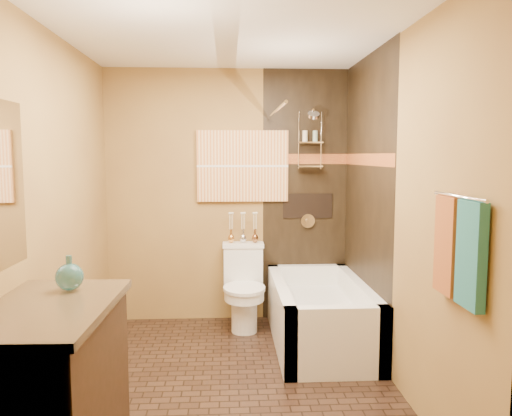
{
  "coord_description": "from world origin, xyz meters",
  "views": [
    {
      "loc": [
        -0.0,
        -3.47,
        1.65
      ],
      "look_at": [
        0.22,
        0.4,
        1.25
      ],
      "focal_mm": 35.0,
      "sensor_mm": 36.0,
      "label": 1
    }
  ],
  "objects": [
    {
      "name": "floor",
      "position": [
        0.0,
        0.0,
        0.0
      ],
      "size": [
        3.0,
        3.0,
        0.0
      ],
      "primitive_type": "plane",
      "color": "black",
      "rests_on": "ground"
    },
    {
      "name": "wall_left",
      "position": [
        -1.2,
        0.0,
        1.25
      ],
      "size": [
        0.02,
        3.0,
        2.5
      ],
      "primitive_type": "cube",
      "color": "olive",
      "rests_on": "floor"
    },
    {
      "name": "wall_right",
      "position": [
        1.2,
        0.0,
        1.25
      ],
      "size": [
        0.02,
        3.0,
        2.5
      ],
      "primitive_type": "cube",
      "color": "olive",
      "rests_on": "floor"
    },
    {
      "name": "wall_back",
      "position": [
        0.0,
        1.5,
        1.25
      ],
      "size": [
        2.4,
        0.02,
        2.5
      ],
      "primitive_type": "cube",
      "color": "olive",
      "rests_on": "floor"
    },
    {
      "name": "wall_front",
      "position": [
        0.0,
        -1.5,
        1.25
      ],
      "size": [
        2.4,
        0.02,
        2.5
      ],
      "primitive_type": "cube",
      "color": "olive",
      "rests_on": "floor"
    },
    {
      "name": "ceiling",
      "position": [
        0.0,
        0.0,
        2.5
      ],
      "size": [
        3.0,
        3.0,
        0.0
      ],
      "primitive_type": "plane",
      "color": "silver",
      "rests_on": "wall_back"
    },
    {
      "name": "alcove_tile_back",
      "position": [
        0.78,
        1.49,
        1.25
      ],
      "size": [
        0.85,
        0.01,
        2.5
      ],
      "primitive_type": "cube",
      "color": "black",
      "rests_on": "wall_back"
    },
    {
      "name": "alcove_tile_right",
      "position": [
        1.19,
        0.75,
        1.25
      ],
      "size": [
        0.01,
        1.5,
        2.5
      ],
      "primitive_type": "cube",
      "color": "black",
      "rests_on": "wall_right"
    },
    {
      "name": "mosaic_band_back",
      "position": [
        0.78,
        1.48,
        1.62
      ],
      "size": [
        0.85,
        0.01,
        0.1
      ],
      "primitive_type": "cube",
      "color": "maroon",
      "rests_on": "alcove_tile_back"
    },
    {
      "name": "mosaic_band_right",
      "position": [
        1.18,
        0.75,
        1.62
      ],
      "size": [
        0.01,
        1.5,
        0.1
      ],
      "primitive_type": "cube",
      "color": "maroon",
      "rests_on": "alcove_tile_right"
    },
    {
      "name": "alcove_niche",
      "position": [
        0.8,
        1.48,
        1.15
      ],
      "size": [
        0.5,
        0.01,
        0.25
      ],
      "primitive_type": "cube",
      "color": "black",
      "rests_on": "alcove_tile_back"
    },
    {
      "name": "shower_fixtures",
      "position": [
        0.8,
        1.38,
        1.67
      ],
      "size": [
        0.24,
        0.33,
        1.16
      ],
      "color": "silver",
      "rests_on": "floor"
    },
    {
      "name": "curtain_rod",
      "position": [
        0.4,
        0.75,
        2.02
      ],
      "size": [
        0.03,
        1.55,
        0.03
      ],
      "primitive_type": "cylinder",
      "rotation": [
        1.57,
        0.0,
        0.0
      ],
      "color": "silver",
      "rests_on": "wall_back"
    },
    {
      "name": "towel_bar",
      "position": [
        1.15,
        -1.05,
        1.45
      ],
      "size": [
        0.02,
        0.55,
        0.02
      ],
      "primitive_type": "cylinder",
      "rotation": [
        1.57,
        0.0,
        0.0
      ],
      "color": "silver",
      "rests_on": "wall_right"
    },
    {
      "name": "towel_teal",
      "position": [
        1.16,
        -1.18,
        1.18
      ],
      "size": [
        0.05,
        0.22,
        0.52
      ],
      "primitive_type": "cube",
      "color": "#1E6664",
      "rests_on": "towel_bar"
    },
    {
      "name": "towel_rust",
      "position": [
        1.16,
        -0.92,
        1.18
      ],
      "size": [
        0.05,
        0.22,
        0.52
      ],
      "primitive_type": "cube",
      "color": "#984D1B",
      "rests_on": "towel_bar"
    },
    {
      "name": "sunset_painting",
      "position": [
        0.15,
        1.48,
        1.55
      ],
      "size": [
        0.9,
        0.04,
        0.7
      ],
      "primitive_type": "cube",
      "color": "orange",
      "rests_on": "wall_back"
    },
    {
      "name": "bathtub",
      "position": [
        0.8,
        0.75,
        0.22
      ],
      "size": [
        0.8,
        1.5,
        0.55
      ],
      "color": "white",
      "rests_on": "floor"
    },
    {
      "name": "toilet",
      "position": [
        0.15,
        1.21,
        0.4
      ],
      "size": [
        0.4,
        0.6,
        0.8
      ],
      "rotation": [
        0.0,
        0.0,
        -0.01
      ],
      "color": "white",
      "rests_on": "floor"
    },
    {
      "name": "vanity",
      "position": [
        -0.92,
        -1.0,
        0.46
      ],
      "size": [
        0.66,
        1.05,
        0.91
      ],
      "rotation": [
        0.0,
        0.0,
        -0.03
      ],
      "color": "black",
      "rests_on": "floor"
    },
    {
      "name": "teal_bottle",
      "position": [
        -0.87,
        -0.73,
        1.01
      ],
      "size": [
        0.19,
        0.19,
        0.24
      ],
      "primitive_type": null,
      "rotation": [
        0.0,
        0.0,
        -0.28
      ],
      "color": "#216265",
      "rests_on": "vanity"
    },
    {
      "name": "bud_vases",
      "position": [
        0.15,
        1.39,
        0.96
      ],
      "size": [
        0.3,
        0.06,
        0.29
      ],
      "color": "gold",
      "rests_on": "toilet"
    }
  ]
}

